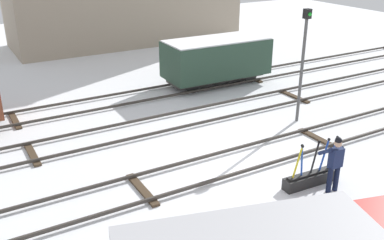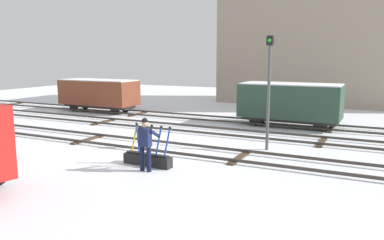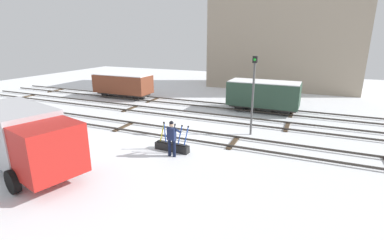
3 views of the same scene
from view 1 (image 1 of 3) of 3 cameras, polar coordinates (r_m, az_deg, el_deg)
name	(u,v)px [view 1 (image 1 of 3)]	position (r m, az deg, el deg)	size (l,w,h in m)	color
ground_plane	(240,162)	(14.72, 6.24, -5.48)	(60.00, 60.00, 0.00)	white
track_main_line	(240,160)	(14.67, 6.26, -5.11)	(44.00, 1.94, 0.18)	#38332D
track_siding_near	(183,119)	(17.71, -1.23, 0.13)	(44.00, 1.94, 0.18)	#38332D
track_siding_far	(148,94)	(20.57, -5.78, 3.31)	(44.00, 1.94, 0.18)	#38332D
switch_lever_frame	(310,177)	(13.75, 15.02, -7.16)	(1.86, 0.44, 1.45)	black
rail_worker	(335,161)	(13.27, 17.99, -5.07)	(0.55, 0.62, 1.74)	#111831
signal_post	(303,56)	(17.49, 14.18, 8.02)	(0.24, 0.32, 4.45)	#4C4C4C
freight_car_mid_siding	(216,59)	(21.93, 3.17, 7.94)	(5.19, 2.34, 2.29)	#2D2B28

